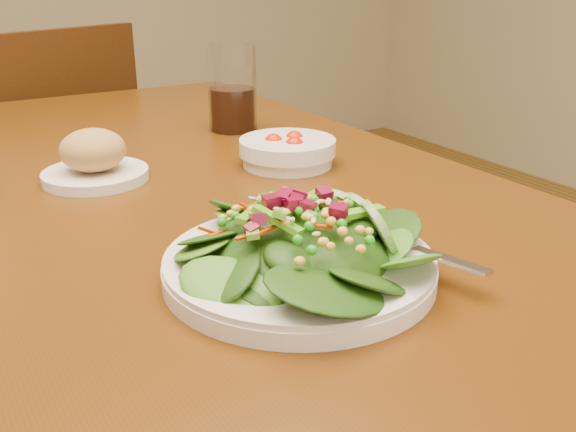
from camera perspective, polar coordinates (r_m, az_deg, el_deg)
name	(u,v)px	position (r m, az deg, el deg)	size (l,w,h in m)	color
dining_table	(142,260)	(0.90, -12.84, -3.80)	(0.90, 1.40, 0.75)	#432509
chair_far	(55,187)	(1.82, -20.04, 2.40)	(0.53, 0.53, 0.89)	#371A08
salad_plate	(307,248)	(0.60, 1.74, -2.88)	(0.26, 0.26, 0.07)	white
bread_plate	(94,160)	(0.91, -16.87, 4.81)	(0.14, 0.14, 0.07)	white
tomato_bowl	(287,151)	(0.94, -0.05, 5.78)	(0.14, 0.14, 0.05)	white
drinking_glass	(232,94)	(1.14, -4.97, 10.74)	(0.08, 0.08, 0.15)	silver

